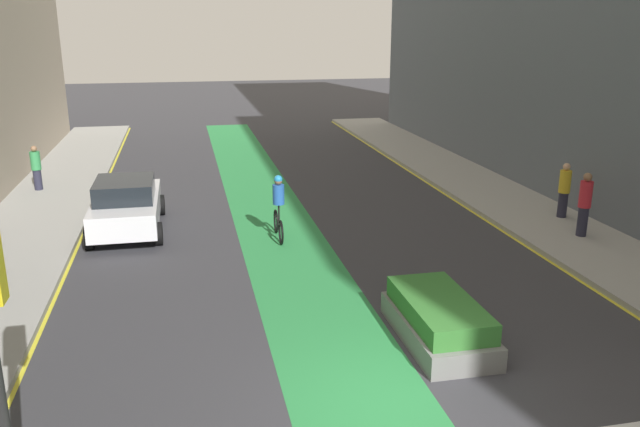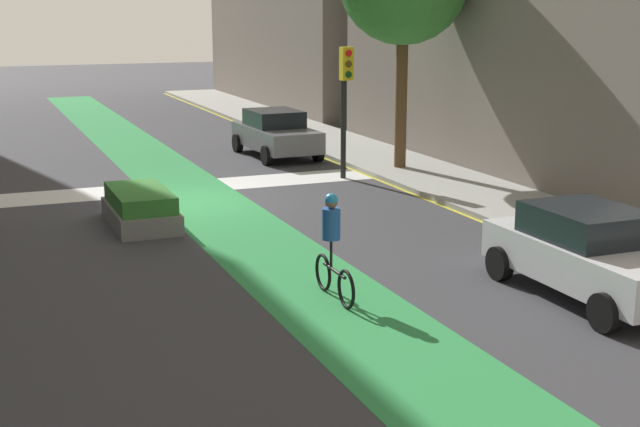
{
  "view_description": "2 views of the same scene",
  "coord_description": "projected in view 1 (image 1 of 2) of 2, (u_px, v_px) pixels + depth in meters",
  "views": [
    {
      "loc": [
        -2.97,
        -8.41,
        5.85
      ],
      "look_at": [
        0.21,
        6.51,
        1.31
      ],
      "focal_mm": 36.2,
      "sensor_mm": 36.0,
      "label": 1
    },
    {
      "loc": [
        5.2,
        22.11,
        4.94
      ],
      "look_at": [
        -0.92,
        7.04,
        1.14
      ],
      "focal_mm": 49.38,
      "sensor_mm": 36.0,
      "label": 2
    }
  ],
  "objects": [
    {
      "name": "ground_plane",
      "position": [
        393.0,
        409.0,
        10.15
      ],
      "size": [
        120.0,
        120.0,
        0.0
      ],
      "primitive_type": "plane",
      "color": "#38383D"
    },
    {
      "name": "bike_lane_paint",
      "position": [
        367.0,
        412.0,
        10.06
      ],
      "size": [
        2.4,
        60.0,
        0.01
      ],
      "primitive_type": "cube",
      "color": "#2D8C47",
      "rests_on": "ground_plane"
    },
    {
      "name": "car_white_left_far",
      "position": [
        126.0,
        205.0,
        18.58
      ],
      "size": [
        2.03,
        4.2,
        1.57
      ],
      "color": "silver",
      "rests_on": "ground_plane"
    },
    {
      "name": "cyclist_in_lane",
      "position": [
        278.0,
        206.0,
        17.83
      ],
      "size": [
        0.32,
        1.73,
        1.86
      ],
      "color": "black",
      "rests_on": "ground_plane"
    },
    {
      "name": "pedestrian_sidewalk_right_a",
      "position": [
        564.0,
        190.0,
        19.43
      ],
      "size": [
        0.34,
        0.34,
        1.67
      ],
      "color": "#262638",
      "rests_on": "sidewalk_right"
    },
    {
      "name": "pedestrian_sidewalk_left_a",
      "position": [
        36.0,
        168.0,
        22.64
      ],
      "size": [
        0.34,
        0.34,
        1.57
      ],
      "color": "#262638",
      "rests_on": "sidewalk_left"
    },
    {
      "name": "pedestrian_sidewalk_right_b",
      "position": [
        585.0,
        204.0,
        17.68
      ],
      "size": [
        0.34,
        0.34,
        1.79
      ],
      "color": "#262638",
      "rests_on": "sidewalk_right"
    },
    {
      "name": "median_planter",
      "position": [
        438.0,
        320.0,
        12.26
      ],
      "size": [
        1.39,
        2.86,
        0.85
      ],
      "color": "slate",
      "rests_on": "ground_plane"
    }
  ]
}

